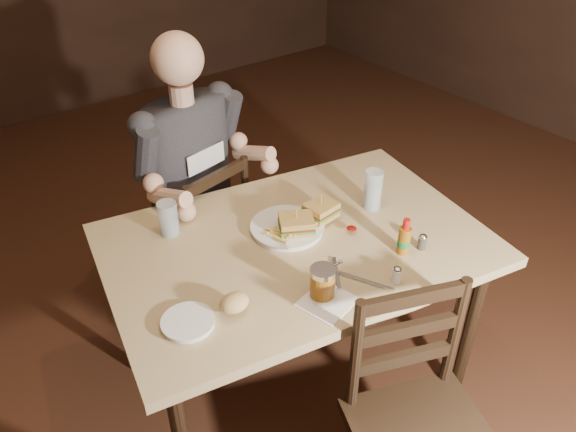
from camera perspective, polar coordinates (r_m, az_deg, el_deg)
room_shell at (r=1.71m, az=5.47°, el=14.54°), size 7.00×7.00×7.00m
main_table at (r=2.05m, az=0.85°, el=-4.11°), size 1.48×1.12×0.77m
chair_far at (r=2.63m, az=-9.28°, el=-2.24°), size 0.47×0.50×0.85m
diner at (r=2.34m, az=-9.58°, el=6.76°), size 0.62×0.53×0.94m
dinner_plate at (r=2.06m, az=-0.09°, el=-1.26°), size 0.31×0.31×0.02m
sandwich_left at (r=2.00m, az=0.86°, el=-0.37°), size 0.15×0.15×0.10m
sandwich_right at (r=2.08m, az=3.38°, el=0.99°), size 0.12×0.11×0.10m
fries_pile at (r=2.02m, az=-0.03°, el=-1.12°), size 0.24×0.19×0.04m
ketchup_dollop at (r=2.05m, az=6.48°, el=-1.27°), size 0.04×0.04×0.01m
glass_left at (r=2.05m, az=-12.06°, el=-0.24°), size 0.08×0.08×0.13m
glass_right at (r=2.17m, az=8.63°, el=2.68°), size 0.08×0.08×0.16m
hot_sauce at (r=1.95m, az=11.76°, el=-2.02°), size 0.05×0.05×0.14m
salt_shaker at (r=1.85m, az=10.98°, el=-5.90°), size 0.04×0.04×0.06m
pepper_shaker at (r=2.01m, az=13.47°, el=-2.60°), size 0.04×0.04×0.06m
syrup_dispenser at (r=1.76m, az=3.53°, el=-6.74°), size 0.10×0.10×0.11m
napkin at (r=1.77m, az=3.98°, el=-8.69°), size 0.19×0.18×0.00m
knife at (r=1.85m, az=7.93°, el=-6.54°), size 0.09×0.18×0.00m
fork at (r=1.87m, az=4.97°, el=-5.77°), size 0.10×0.14×0.00m
side_plate at (r=1.72m, az=-10.10°, el=-10.65°), size 0.18×0.18×0.01m
bread_roll at (r=1.71m, az=-5.49°, el=-8.77°), size 0.11×0.09×0.06m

